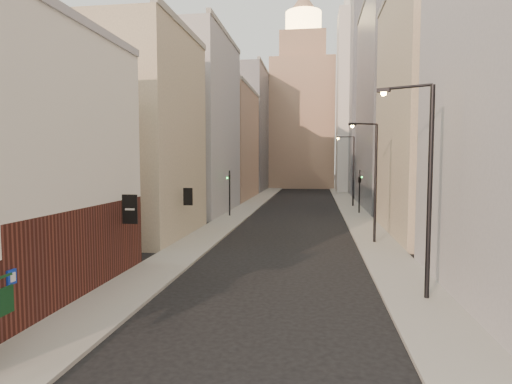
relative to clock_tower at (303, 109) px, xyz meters
name	(u,v)px	position (x,y,z in m)	size (l,w,h in m)	color
sidewalk_left	(256,202)	(-5.50, -37.00, -17.56)	(3.00, 140.00, 0.15)	#99968C
sidewalk_right	(347,203)	(7.50, -37.00, -17.56)	(3.00, 140.00, 0.15)	#99968C
left_bldg_beige	(137,136)	(-11.00, -66.00, -9.63)	(8.00, 12.00, 16.00)	gray
left_bldg_grey	(194,127)	(-11.00, -50.00, -7.63)	(8.00, 16.00, 20.00)	#95949A
left_bldg_tan	(226,145)	(-11.00, -32.00, -9.13)	(8.00, 18.00, 17.00)	tan
left_bldg_wingrid	(246,131)	(-11.00, -12.00, -5.63)	(8.00, 20.00, 24.00)	gray
right_bldg_beige	(441,112)	(13.00, -62.00, -7.63)	(8.00, 16.00, 20.00)	gray
right_bldg_wingrid	(396,105)	(13.00, -42.00, -4.63)	(8.00, 20.00, 26.00)	gray
highrise	(403,55)	(19.00, -14.00, 8.02)	(21.00, 23.00, 51.20)	gray
clock_tower	(303,109)	(0.00, 0.00, 0.00)	(14.00, 14.00, 44.90)	tan
white_tower	(358,95)	(11.00, -14.00, 0.97)	(8.00, 8.00, 41.50)	silver
streetlamp_near	(424,178)	(7.65, -79.46, -12.32)	(2.27, 1.19, 9.30)	black
streetlamp_mid	(373,176)	(7.14, -66.87, -12.65)	(2.15, 1.05, 8.72)	black
streetlamp_far	(352,167)	(7.68, -41.77, -12.39)	(2.41, 0.44, 9.18)	black
traffic_light_left	(230,183)	(-6.08, -53.62, -13.99)	(0.56, 0.46, 5.00)	black
traffic_light_right	(360,180)	(7.98, -49.24, -13.78)	(0.73, 0.73, 5.00)	black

